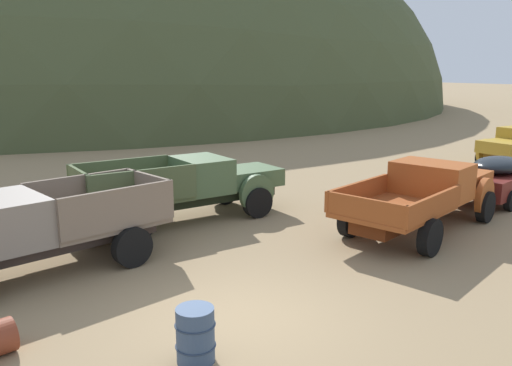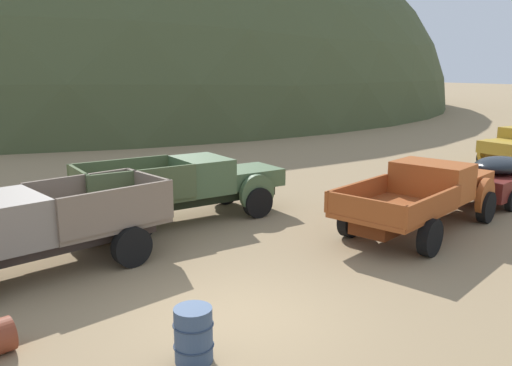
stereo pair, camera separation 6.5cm
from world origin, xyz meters
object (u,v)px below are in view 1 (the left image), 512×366
(truck_weathered_green, at_px, (197,186))
(truck_oxide_orange, at_px, (429,193))
(truck_primer_gray, at_px, (18,234))
(car_oxblood, at_px, (502,176))
(oil_drum_spare, at_px, (195,335))

(truck_weathered_green, relative_size, truck_oxide_orange, 0.96)
(truck_weathered_green, bearing_deg, truck_primer_gray, -158.97)
(truck_weathered_green, bearing_deg, car_oxblood, -20.63)
(truck_oxide_orange, relative_size, car_oxblood, 1.39)
(truck_primer_gray, relative_size, truck_oxide_orange, 0.92)
(truck_primer_gray, xyz_separation_m, oil_drum_spare, (1.97, -5.07, -0.56))
(oil_drum_spare, bearing_deg, truck_oxide_orange, 20.24)
(truck_weathered_green, distance_m, truck_oxide_orange, 6.97)
(truck_primer_gray, relative_size, car_oxblood, 1.28)
(truck_weathered_green, height_order, truck_oxide_orange, truck_weathered_green)
(truck_oxide_orange, bearing_deg, oil_drum_spare, -177.30)
(truck_weathered_green, relative_size, car_oxblood, 1.34)
(car_oxblood, height_order, oil_drum_spare, car_oxblood)
(car_oxblood, xyz_separation_m, oil_drum_spare, (-13.80, -4.27, -0.36))
(truck_weathered_green, height_order, oil_drum_spare, truck_weathered_green)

